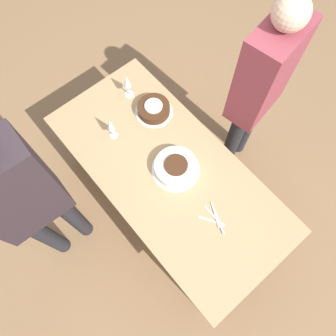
{
  "coord_description": "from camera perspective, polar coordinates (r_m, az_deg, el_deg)",
  "views": [
    {
      "loc": [
        -0.62,
        0.53,
        2.74
      ],
      "look_at": [
        0.0,
        0.0,
        0.77
      ],
      "focal_mm": 35.0,
      "sensor_mm": 36.0,
      "label": 1
    }
  ],
  "objects": [
    {
      "name": "ground_plane",
      "position": [
        2.86,
        0.0,
        -5.95
      ],
      "size": [
        12.0,
        12.0,
        0.0
      ],
      "primitive_type": "plane",
      "color": "#8E6B47"
    },
    {
      "name": "dining_table",
      "position": [
        2.27,
        0.0,
        -1.45
      ],
      "size": [
        1.77,
        0.83,
        0.72
      ],
      "color": "tan",
      "rests_on": "ground_plane"
    },
    {
      "name": "cake_center_white",
      "position": [
        2.14,
        1.37,
        0.09
      ],
      "size": [
        0.32,
        0.32,
        0.09
      ],
      "color": "white",
      "rests_on": "dining_table"
    },
    {
      "name": "cake_front_chocolate",
      "position": [
        2.35,
        -2.5,
        10.22
      ],
      "size": [
        0.27,
        0.27,
        0.08
      ],
      "color": "white",
      "rests_on": "dining_table"
    },
    {
      "name": "wine_glass_near",
      "position": [
        2.19,
        -10.02,
        7.35
      ],
      "size": [
        0.06,
        0.06,
        0.21
      ],
      "color": "silver",
      "rests_on": "dining_table"
    },
    {
      "name": "wine_glass_far",
      "position": [
        2.36,
        -7.14,
        14.61
      ],
      "size": [
        0.07,
        0.07,
        0.21
      ],
      "color": "silver",
      "rests_on": "dining_table"
    },
    {
      "name": "fork_pile",
      "position": [
        2.09,
        8.16,
        -8.65
      ],
      "size": [
        0.22,
        0.14,
        0.01
      ],
      "color": "silver",
      "rests_on": "dining_table"
    },
    {
      "name": "person_cutting",
      "position": [
        2.21,
        15.65,
        13.42
      ],
      "size": [
        0.29,
        0.43,
        1.7
      ],
      "rotation": [
        0.0,
        0.0,
        1.75
      ],
      "color": "#232328",
      "rests_on": "ground_plane"
    },
    {
      "name": "person_watching",
      "position": [
        1.92,
        -23.83,
        -5.14
      ],
      "size": [
        0.23,
        0.41,
        1.74
      ],
      "rotation": [
        0.0,
        0.0,
        -1.6
      ],
      "color": "#232328",
      "rests_on": "ground_plane"
    }
  ]
}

